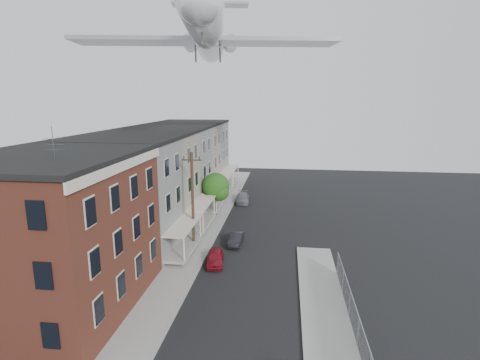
# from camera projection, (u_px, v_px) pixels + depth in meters

# --- Properties ---
(sidewalk_left) EXTENTS (3.00, 62.00, 0.12)m
(sidewalk_left) POSITION_uv_depth(u_px,v_px,m) (208.00, 226.00, 40.83)
(sidewalk_left) COLOR gray
(sidewalk_left) RESTS_ON ground
(sidewalk_right) EXTENTS (3.00, 26.00, 0.12)m
(sidewalk_right) POSITION_uv_depth(u_px,v_px,m) (328.00, 334.00, 22.03)
(sidewalk_right) COLOR gray
(sidewalk_right) RESTS_ON ground
(curb_left) EXTENTS (0.15, 62.00, 0.14)m
(curb_left) POSITION_uv_depth(u_px,v_px,m) (221.00, 226.00, 40.65)
(curb_left) COLOR gray
(curb_left) RESTS_ON ground
(curb_right) EXTENTS (0.15, 26.00, 0.14)m
(curb_right) POSITION_uv_depth(u_px,v_px,m) (303.00, 332.00, 22.20)
(curb_right) COLOR gray
(curb_right) RESTS_ON ground
(corner_building) EXTENTS (10.31, 12.30, 12.15)m
(corner_building) POSITION_uv_depth(u_px,v_px,m) (53.00, 233.00, 24.06)
(corner_building) COLOR #351611
(corner_building) RESTS_ON ground
(row_house_a) EXTENTS (11.98, 7.00, 10.30)m
(row_house_a) POSITION_uv_depth(u_px,v_px,m) (119.00, 196.00, 33.28)
(row_house_a) COLOR slate
(row_house_a) RESTS_ON ground
(row_house_b) EXTENTS (11.98, 7.00, 10.30)m
(row_house_b) POSITION_uv_depth(u_px,v_px,m) (147.00, 180.00, 40.07)
(row_house_b) COLOR #72665A
(row_house_b) RESTS_ON ground
(row_house_c) EXTENTS (11.98, 7.00, 10.30)m
(row_house_c) POSITION_uv_depth(u_px,v_px,m) (168.00, 168.00, 46.86)
(row_house_c) COLOR slate
(row_house_c) RESTS_ON ground
(row_house_d) EXTENTS (11.98, 7.00, 10.30)m
(row_house_d) POSITION_uv_depth(u_px,v_px,m) (183.00, 160.00, 53.65)
(row_house_d) COLOR #72665A
(row_house_d) RESTS_ON ground
(row_house_e) EXTENTS (11.98, 7.00, 10.30)m
(row_house_e) POSITION_uv_depth(u_px,v_px,m) (195.00, 153.00, 60.43)
(row_house_e) COLOR slate
(row_house_e) RESTS_ON ground
(chainlink_fence) EXTENTS (0.06, 18.06, 1.90)m
(chainlink_fence) POSITION_uv_depth(u_px,v_px,m) (358.00, 332.00, 20.68)
(chainlink_fence) COLOR gray
(chainlink_fence) RESTS_ON ground
(utility_pole) EXTENTS (1.80, 0.26, 9.00)m
(utility_pole) POSITION_uv_depth(u_px,v_px,m) (193.00, 199.00, 34.05)
(utility_pole) COLOR black
(utility_pole) RESTS_ON ground
(street_tree) EXTENTS (3.22, 3.20, 5.20)m
(street_tree) POSITION_uv_depth(u_px,v_px,m) (217.00, 188.00, 43.89)
(street_tree) COLOR black
(street_tree) RESTS_ON ground
(car_near) EXTENTS (1.83, 3.59, 1.17)m
(car_near) POSITION_uv_depth(u_px,v_px,m) (215.00, 257.00, 31.40)
(car_near) COLOR maroon
(car_near) RESTS_ON ground
(car_mid) EXTENTS (1.27, 3.32, 1.08)m
(car_mid) POSITION_uv_depth(u_px,v_px,m) (236.00, 239.00, 35.64)
(car_mid) COLOR black
(car_mid) RESTS_ON ground
(car_far) EXTENTS (2.03, 4.30, 1.21)m
(car_far) POSITION_uv_depth(u_px,v_px,m) (243.00, 198.00, 50.36)
(car_far) COLOR slate
(car_far) RESTS_ON ground
(airplane) EXTENTS (25.22, 28.81, 8.28)m
(airplane) POSITION_uv_depth(u_px,v_px,m) (207.00, 33.00, 37.47)
(airplane) COLOR white
(airplane) RESTS_ON ground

